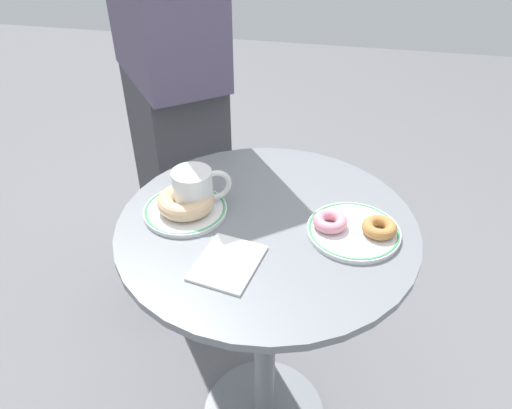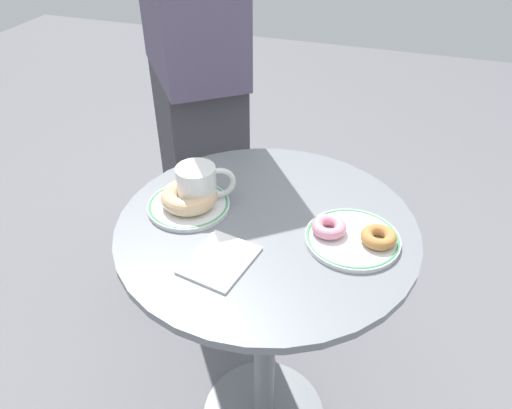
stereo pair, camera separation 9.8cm
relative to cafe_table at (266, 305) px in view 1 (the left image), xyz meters
name	(u,v)px [view 1 (the left image)]	position (x,y,z in m)	size (l,w,h in m)	color
cafe_table	(266,305)	(0.00, 0.00, 0.00)	(0.64, 0.64, 0.75)	slate
plate_left	(185,210)	(-0.18, 0.00, 0.26)	(0.18, 0.18, 0.01)	white
plate_right	(353,230)	(0.18, 0.00, 0.26)	(0.19, 0.19, 0.01)	white
donut_glazed	(186,200)	(-0.18, 0.00, 0.29)	(0.12, 0.12, 0.04)	#E0B789
donut_old_fashioned	(379,228)	(0.23, 0.00, 0.28)	(0.07, 0.07, 0.02)	#BC7F42
donut_pink_frosted	(330,223)	(0.13, 0.00, 0.28)	(0.07, 0.07, 0.02)	pink
paper_napkin	(228,263)	(-0.05, -0.14, 0.26)	(0.11, 0.14, 0.01)	white
coffee_mug	(195,190)	(-0.16, 0.02, 0.30)	(0.12, 0.09, 0.10)	white
person_figure	(172,91)	(-0.37, 0.47, 0.32)	(0.42, 0.45, 1.65)	#3D3D42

